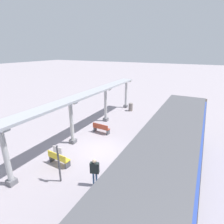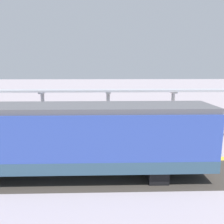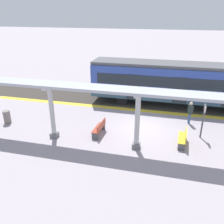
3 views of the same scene
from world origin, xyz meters
TOP-DOWN VIEW (x-y plane):
  - ground_plane at (0.00, 0.00)m, footprint 176.00×176.00m
  - tactile_edge_strip at (-2.83, 0.00)m, footprint 0.54×26.61m
  - trackbed at (-4.70, 0.00)m, footprint 3.20×38.61m
  - train_near_carriage at (-4.70, 2.36)m, footprint 2.65×14.25m
  - canopy_pillar_second at (2.65, -5.14)m, footprint 1.10×0.44m
  - canopy_pillar_third at (2.65, -0.03)m, footprint 1.10×0.44m
  - canopy_pillar_fourth at (2.65, 5.05)m, footprint 1.10×0.44m
  - canopy_beam at (2.65, 0.16)m, footprint 1.20×21.48m
  - bench_near_end at (1.64, 2.58)m, footprint 1.52×0.53m
  - bench_mid_platform at (1.63, -2.51)m, footprint 1.52×0.51m
  - platform_info_sign at (0.50, 3.67)m, footprint 0.56×0.10m
  - passenger_waiting_near_edge at (-1.34, 3.06)m, footprint 0.50×0.34m

SIDE VIEW (x-z plane):
  - ground_plane at x=0.00m, z-range 0.00..0.00m
  - trackbed at x=-4.70m, z-range 0.00..0.01m
  - tactile_edge_strip at x=-2.83m, z-range 0.00..0.01m
  - bench_near_end at x=1.64m, z-range 0.01..0.87m
  - bench_mid_platform at x=1.63m, z-range 0.01..0.87m
  - passenger_waiting_near_edge at x=-1.34m, z-range 0.20..1.80m
  - platform_info_sign at x=0.50m, z-range 0.23..2.43m
  - canopy_pillar_second at x=2.65m, z-range 0.03..3.35m
  - canopy_pillar_third at x=2.65m, z-range 0.03..3.35m
  - canopy_pillar_fourth at x=2.65m, z-range 0.03..3.35m
  - train_near_carriage at x=-4.70m, z-range 0.09..3.57m
  - canopy_beam at x=2.65m, z-range 3.32..3.48m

